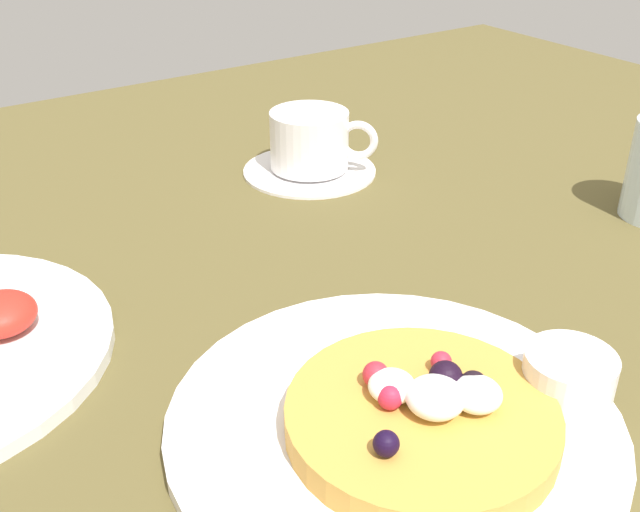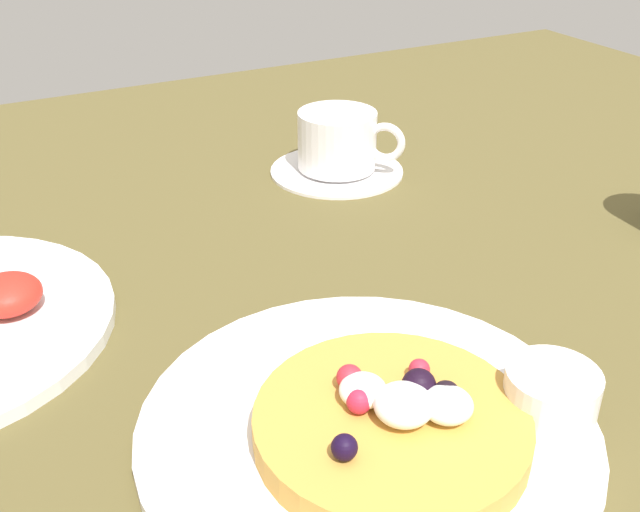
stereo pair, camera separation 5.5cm
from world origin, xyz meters
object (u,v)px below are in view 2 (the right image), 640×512
pancake_plate (367,427)px  syrup_ramekin (551,393)px  coffee_saucer (337,169)px  coffee_cup (339,139)px

pancake_plate → syrup_ramekin: 10.87cm
coffee_saucer → syrup_ramekin: bearing=-100.9°
pancake_plate → coffee_cup: 39.34cm
syrup_ramekin → coffee_saucer: syrup_ramekin is taller
coffee_cup → syrup_ramekin: bearing=-101.1°
pancake_plate → coffee_cup: bearing=63.6°
syrup_ramekin → pancake_plate: bearing=155.0°
syrup_ramekin → coffee_cup: (7.76, 39.62, 1.06)cm
pancake_plate → syrup_ramekin: (9.67, -4.50, 2.09)cm
pancake_plate → syrup_ramekin: syrup_ramekin is taller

